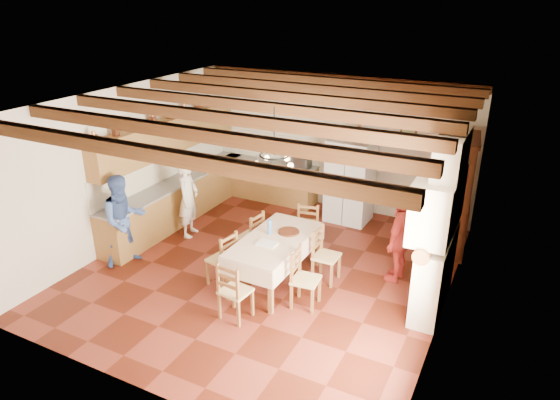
# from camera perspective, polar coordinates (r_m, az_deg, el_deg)

# --- Properties ---
(floor) EXTENTS (6.00, 6.50, 0.02)m
(floor) POSITION_cam_1_polar(r_m,az_deg,el_deg) (8.96, -1.45, -8.01)
(floor) COLOR #46160B
(floor) RESTS_ON ground
(ceiling) EXTENTS (6.00, 6.50, 0.02)m
(ceiling) POSITION_cam_1_polar(r_m,az_deg,el_deg) (7.86, -1.67, 11.28)
(ceiling) COLOR silver
(ceiling) RESTS_ON ground
(wall_back) EXTENTS (6.00, 0.02, 3.00)m
(wall_back) POSITION_cam_1_polar(r_m,az_deg,el_deg) (11.12, 6.49, 6.54)
(wall_back) COLOR beige
(wall_back) RESTS_ON ground
(wall_front) EXTENTS (6.00, 0.02, 3.00)m
(wall_front) POSITION_cam_1_polar(r_m,az_deg,el_deg) (5.94, -16.86, -9.46)
(wall_front) COLOR beige
(wall_front) RESTS_ON ground
(wall_left) EXTENTS (0.02, 6.50, 3.00)m
(wall_left) POSITION_cam_1_polar(r_m,az_deg,el_deg) (10.00, -16.95, 3.84)
(wall_left) COLOR beige
(wall_left) RESTS_ON ground
(wall_right) EXTENTS (0.02, 6.50, 3.00)m
(wall_right) POSITION_cam_1_polar(r_m,az_deg,el_deg) (7.46, 19.28, -2.92)
(wall_right) COLOR beige
(wall_right) RESTS_ON ground
(ceiling_beams) EXTENTS (6.00, 6.30, 0.16)m
(ceiling_beams) POSITION_cam_1_polar(r_m,az_deg,el_deg) (7.88, -1.66, 10.57)
(ceiling_beams) COLOR #3A1E10
(ceiling_beams) RESTS_ON ground
(lower_cabinets_left) EXTENTS (0.60, 4.30, 0.86)m
(lower_cabinets_left) POSITION_cam_1_polar(r_m,az_deg,el_deg) (10.91, -11.41, -0.05)
(lower_cabinets_left) COLOR brown
(lower_cabinets_left) RESTS_ON ground
(lower_cabinets_back) EXTENTS (2.30, 0.60, 0.86)m
(lower_cabinets_back) POSITION_cam_1_polar(r_m,az_deg,el_deg) (11.79, -1.33, 2.15)
(lower_cabinets_back) COLOR brown
(lower_cabinets_back) RESTS_ON ground
(countertop_left) EXTENTS (0.62, 4.30, 0.04)m
(countertop_left) POSITION_cam_1_polar(r_m,az_deg,el_deg) (10.75, -11.60, 2.16)
(countertop_left) COLOR slate
(countertop_left) RESTS_ON lower_cabinets_left
(countertop_back) EXTENTS (2.34, 0.62, 0.04)m
(countertop_back) POSITION_cam_1_polar(r_m,az_deg,el_deg) (11.64, -1.35, 4.23)
(countertop_back) COLOR slate
(countertop_back) RESTS_ON lower_cabinets_back
(backsplash_left) EXTENTS (0.03, 4.30, 0.60)m
(backsplash_left) POSITION_cam_1_polar(r_m,az_deg,el_deg) (10.81, -12.92, 3.98)
(backsplash_left) COLOR silver
(backsplash_left) RESTS_ON ground
(backsplash_back) EXTENTS (2.30, 0.03, 0.60)m
(backsplash_back) POSITION_cam_1_polar(r_m,az_deg,el_deg) (11.78, -0.71, 6.10)
(backsplash_back) COLOR silver
(backsplash_back) RESTS_ON ground
(upper_cabinets) EXTENTS (0.35, 4.20, 0.70)m
(upper_cabinets) POSITION_cam_1_polar(r_m,az_deg,el_deg) (10.53, -12.55, 7.21)
(upper_cabinets) COLOR brown
(upper_cabinets) RESTS_ON ground
(fireplace) EXTENTS (0.56, 1.60, 2.80)m
(fireplace) POSITION_cam_1_polar(r_m,az_deg,el_deg) (7.71, 17.30, -2.62)
(fireplace) COLOR beige
(fireplace) RESTS_ON ground
(wall_picture) EXTENTS (0.34, 0.03, 0.42)m
(wall_picture) POSITION_cam_1_polar(r_m,az_deg,el_deg) (10.58, 14.44, 7.11)
(wall_picture) COLOR #332519
(wall_picture) RESTS_ON ground
(refrigerator) EXTENTS (0.92, 0.77, 1.78)m
(refrigerator) POSITION_cam_1_polar(r_m,az_deg,el_deg) (10.61, 8.00, 2.20)
(refrigerator) COLOR silver
(refrigerator) RESTS_ON floor
(hutch) EXTENTS (0.64, 1.26, 2.20)m
(hutch) POSITION_cam_1_polar(r_m,az_deg,el_deg) (9.77, 19.59, 0.55)
(hutch) COLOR #36140B
(hutch) RESTS_ON floor
(dining_table) EXTENTS (1.00, 1.89, 0.82)m
(dining_table) POSITION_cam_1_polar(r_m,az_deg,el_deg) (8.26, -0.60, -4.94)
(dining_table) COLOR silver
(dining_table) RESTS_ON floor
(chandelier) EXTENTS (0.47, 0.47, 0.03)m
(chandelier) POSITION_cam_1_polar(r_m,az_deg,el_deg) (7.68, -0.65, 5.14)
(chandelier) COLOR black
(chandelier) RESTS_ON ground
(chair_left_near) EXTENTS (0.47, 0.48, 0.96)m
(chair_left_near) POSITION_cam_1_polar(r_m,az_deg,el_deg) (8.39, -6.66, -6.61)
(chair_left_near) COLOR brown
(chair_left_near) RESTS_ON floor
(chair_left_far) EXTENTS (0.45, 0.47, 0.96)m
(chair_left_far) POSITION_cam_1_polar(r_m,az_deg,el_deg) (9.06, -3.46, -4.15)
(chair_left_far) COLOR brown
(chair_left_far) RESTS_ON floor
(chair_right_near) EXTENTS (0.44, 0.45, 0.96)m
(chair_right_near) POSITION_cam_1_polar(r_m,az_deg,el_deg) (7.79, 2.98, -8.97)
(chair_right_near) COLOR brown
(chair_right_near) RESTS_ON floor
(chair_right_far) EXTENTS (0.40, 0.42, 0.96)m
(chair_right_far) POSITION_cam_1_polar(r_m,az_deg,el_deg) (8.45, 5.34, -6.32)
(chair_right_far) COLOR brown
(chair_right_far) RESTS_ON floor
(chair_end_near) EXTENTS (0.46, 0.44, 0.96)m
(chair_end_near) POSITION_cam_1_polar(r_m,az_deg,el_deg) (7.54, -5.12, -10.19)
(chair_end_near) COLOR brown
(chair_end_near) RESTS_ON floor
(chair_end_far) EXTENTS (0.49, 0.47, 0.96)m
(chair_end_far) POSITION_cam_1_polar(r_m,az_deg,el_deg) (9.23, 2.95, -3.61)
(chair_end_far) COLOR brown
(chair_end_far) RESTS_ON floor
(person_man) EXTENTS (0.51, 0.65, 1.58)m
(person_man) POSITION_cam_1_polar(r_m,az_deg,el_deg) (10.03, -10.46, 0.18)
(person_man) COLOR silver
(person_man) RESTS_ON floor
(person_woman_blue) EXTENTS (0.91, 1.00, 1.67)m
(person_woman_blue) POSITION_cam_1_polar(r_m,az_deg,el_deg) (9.24, -17.39, -2.22)
(person_woman_blue) COLOR #3C599E
(person_woman_blue) RESTS_ON floor
(person_woman_red) EXTENTS (0.50, 0.94, 1.52)m
(person_woman_red) POSITION_cam_1_polar(r_m,az_deg,el_deg) (8.56, 13.54, -4.36)
(person_woman_red) COLOR #B32A24
(person_woman_red) RESTS_ON floor
(microwave) EXTENTS (0.48, 0.33, 0.27)m
(microwave) POSITION_cam_1_polar(r_m,az_deg,el_deg) (11.25, 2.27, 4.38)
(microwave) COLOR silver
(microwave) RESTS_ON countertop_back
(fridge_vase) EXTENTS (0.35, 0.35, 0.34)m
(fridge_vase) POSITION_cam_1_polar(r_m,az_deg,el_deg) (10.25, 9.04, 7.64)
(fridge_vase) COLOR #36140B
(fridge_vase) RESTS_ON refrigerator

